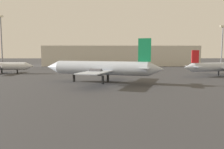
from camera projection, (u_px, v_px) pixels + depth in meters
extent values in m
cylinder|color=#B2BCCC|center=(101.00, 68.00, 55.05)|extent=(23.17, 10.93, 3.35)
cone|color=#B2BCCC|center=(53.00, 67.00, 59.25)|extent=(4.59, 4.39, 3.35)
cone|color=#B2BCCC|center=(156.00, 69.00, 50.86)|extent=(4.59, 4.39, 3.35)
cube|color=#B2BCCC|center=(105.00, 70.00, 54.74)|extent=(12.53, 23.95, 0.22)
cube|color=#B2BCCC|center=(146.00, 68.00, 51.54)|extent=(4.67, 8.05, 0.15)
cube|color=#147F4C|center=(145.00, 50.00, 51.30)|extent=(2.88, 1.24, 5.37)
cylinder|color=#4C4C54|center=(96.00, 72.00, 50.72)|extent=(3.16, 2.49, 1.66)
cylinder|color=#4C4C54|center=(109.00, 69.00, 59.22)|extent=(3.16, 2.49, 1.66)
cube|color=black|center=(74.00, 78.00, 57.63)|extent=(0.59, 0.59, 2.04)
cube|color=black|center=(103.00, 80.00, 53.20)|extent=(0.59, 0.59, 2.04)
cube|color=black|center=(108.00, 78.00, 56.70)|extent=(0.59, 0.59, 2.04)
cone|color=#B2BCCC|center=(188.00, 68.00, 68.09)|extent=(3.76, 3.57, 2.82)
cube|color=#B2BCCC|center=(222.00, 68.00, 71.91)|extent=(8.93, 20.07, 0.19)
cube|color=#B2BCCC|center=(194.00, 67.00, 68.64)|extent=(3.67, 6.93, 0.13)
cube|color=red|center=(195.00, 57.00, 68.46)|extent=(2.51, 0.93, 3.89)
cylinder|color=#4C4C54|center=(215.00, 68.00, 75.72)|extent=(2.68, 2.03, 1.43)
cube|color=black|center=(218.00, 73.00, 73.58)|extent=(0.49, 0.49, 1.55)
cylinder|color=silver|center=(2.00, 66.00, 80.02)|extent=(16.91, 2.85, 2.77)
cone|color=silver|center=(30.00, 66.00, 80.19)|extent=(3.06, 2.78, 2.77)
cube|color=silver|center=(0.00, 67.00, 80.05)|extent=(3.19, 16.75, 0.18)
cylinder|color=#4C4C54|center=(5.00, 67.00, 83.23)|extent=(2.21, 1.33, 1.32)
cube|color=black|center=(17.00, 72.00, 80.31)|extent=(0.37, 0.37, 1.33)
cube|color=black|center=(2.00, 71.00, 81.66)|extent=(0.37, 0.37, 1.33)
cylinder|color=slate|center=(2.00, 43.00, 101.82)|extent=(0.50, 0.50, 23.46)
cube|color=#F2EACC|center=(0.00, 16.00, 100.66)|extent=(2.40, 0.50, 0.80)
cylinder|color=slate|center=(222.00, 49.00, 98.18)|extent=(0.50, 0.50, 18.58)
cube|color=#F2EACC|center=(223.00, 26.00, 97.25)|extent=(2.40, 0.50, 0.80)
cube|color=beige|center=(120.00, 56.00, 135.93)|extent=(88.01, 26.89, 11.42)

